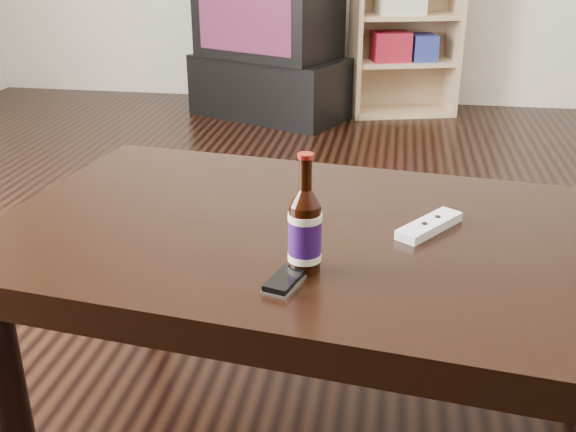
% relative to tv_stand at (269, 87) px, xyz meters
% --- Properties ---
extents(floor, '(5.00, 6.00, 0.01)m').
position_rel_tv_stand_xyz_m(floor, '(0.45, -2.50, -0.19)').
color(floor, black).
rests_on(floor, ground).
extents(tv_stand, '(1.02, 0.79, 0.37)m').
position_rel_tv_stand_xyz_m(tv_stand, '(0.00, 0.00, 0.00)').
color(tv_stand, black).
rests_on(tv_stand, floor).
extents(tv, '(0.91, 0.76, 0.58)m').
position_rel_tv_stand_xyz_m(tv, '(-0.00, -0.00, 0.47)').
color(tv, black).
rests_on(tv, tv_stand).
extents(bookshelf, '(0.69, 0.45, 1.19)m').
position_rel_tv_stand_xyz_m(bookshelf, '(0.79, 0.22, 0.43)').
color(bookshelf, tan).
rests_on(bookshelf, floor).
extents(coffee_table, '(1.47, 0.97, 0.52)m').
position_rel_tv_stand_xyz_m(coffee_table, '(0.65, -2.78, 0.26)').
color(coffee_table, black).
rests_on(coffee_table, floor).
extents(beer_bottle, '(0.08, 0.08, 0.22)m').
position_rel_tv_stand_xyz_m(beer_bottle, '(0.64, -2.97, 0.41)').
color(beer_bottle, black).
rests_on(beer_bottle, coffee_table).
extents(phone, '(0.07, 0.10, 0.02)m').
position_rel_tv_stand_xyz_m(phone, '(0.61, -3.03, 0.34)').
color(phone, silver).
rests_on(phone, coffee_table).
extents(remote, '(0.14, 0.17, 0.02)m').
position_rel_tv_stand_xyz_m(remote, '(0.86, -2.75, 0.34)').
color(remote, silver).
rests_on(remote, coffee_table).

